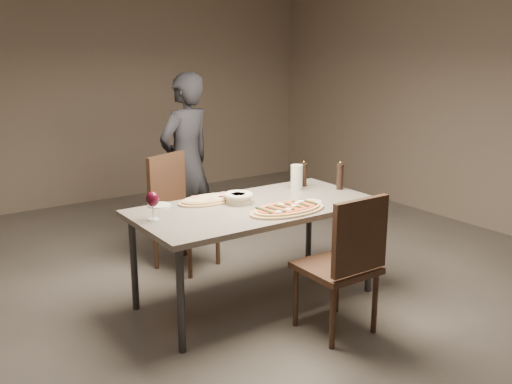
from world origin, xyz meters
TOP-DOWN VIEW (x-y plane):
  - room at (0.00, 0.00)m, footprint 7.00×7.00m
  - dining_table at (0.00, 0.00)m, footprint 1.80×0.90m
  - zucchini_pizza at (0.10, -0.25)m, footprint 0.61×0.34m
  - ham_pizza at (-0.23, 0.28)m, footprint 0.49×0.27m
  - bread_basket at (-0.08, 0.12)m, footprint 0.22×0.22m
  - oil_dish at (0.37, -0.19)m, footprint 0.14×0.14m
  - pepper_mill_left at (0.65, 0.25)m, footprint 0.06×0.06m
  - pepper_mill_right at (0.83, 0.01)m, footprint 0.06×0.06m
  - carafe at (0.54, 0.20)m, footprint 0.10×0.10m
  - wine_glass at (-0.77, 0.09)m, footprint 0.09×0.09m
  - side_plate at (-0.59, 0.38)m, footprint 0.17×0.17m
  - chair_near at (0.18, -0.78)m, footprint 0.46×0.46m
  - chair_far at (-0.15, 0.98)m, footprint 0.60×0.60m
  - diner at (0.15, 1.38)m, footprint 0.69×0.56m

SIDE VIEW (x-z plane):
  - chair_near at x=0.18m, z-range 0.06..1.03m
  - chair_far at x=-0.15m, z-range 0.06..1.04m
  - dining_table at x=0.00m, z-range 0.32..1.07m
  - side_plate at x=-0.59m, z-range 0.75..0.76m
  - oil_dish at x=0.37m, z-range 0.75..0.77m
  - ham_pizza at x=-0.23m, z-range 0.75..0.78m
  - zucchini_pizza at x=0.10m, z-range 0.74..0.79m
  - bread_basket at x=-0.08m, z-range 0.76..0.84m
  - diner at x=0.15m, z-range 0.00..1.65m
  - carafe at x=0.54m, z-range 0.75..0.95m
  - pepper_mill_left at x=0.65m, z-range 0.74..0.96m
  - pepper_mill_right at x=0.83m, z-range 0.74..0.98m
  - wine_glass at x=-0.77m, z-range 0.79..0.99m
  - room at x=0.00m, z-range -2.10..4.90m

